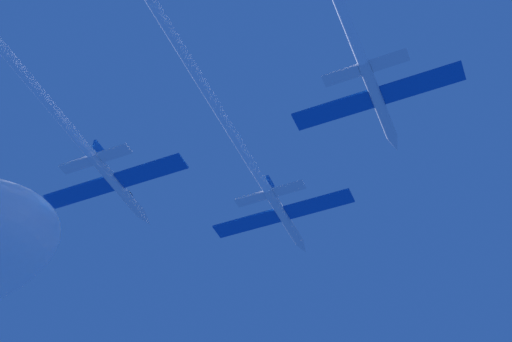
% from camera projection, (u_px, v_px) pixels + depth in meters
% --- Properties ---
extents(jet_lead, '(18.75, 69.70, 3.11)m').
position_uv_depth(jet_lead, '(212.00, 99.00, 76.94)').
color(jet_lead, silver).
extents(jet_left_wing, '(18.75, 68.34, 3.11)m').
position_uv_depth(jet_left_wing, '(9.00, 56.00, 71.41)').
color(jet_left_wing, silver).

